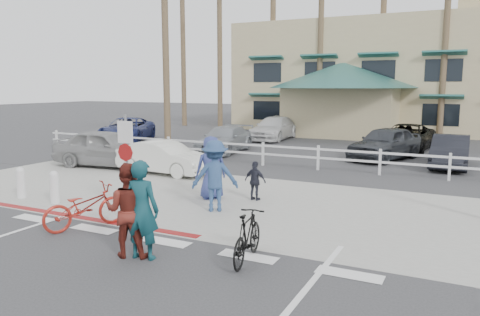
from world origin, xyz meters
The scene contains 33 objects.
ground centered at (0.00, 0.00, 0.00)m, with size 140.00×140.00×0.00m, color #333335.
bike_path centered at (0.00, -2.00, 0.00)m, with size 12.00×16.00×0.01m, color #333335.
sidewalk_plaza centered at (0.00, 4.50, 0.01)m, with size 22.00×7.00×0.01m, color gray.
cross_street centered at (0.00, 8.50, 0.00)m, with size 40.00×5.00×0.01m, color #333335.
parking_lot centered at (0.00, 18.00, 0.00)m, with size 50.00×16.00×0.01m, color #333335.
curb_red centered at (-3.00, 1.20, 0.01)m, with size 7.00×0.25×0.02m, color maroon.
rail_fence centered at (0.50, 10.50, 0.50)m, with size 29.40×0.16×1.00m, color silver, non-canonical shape.
building centered at (2.00, 31.00, 5.65)m, with size 28.00×16.00×11.30m, color #C7B688, non-canonical shape.
sign_post centered at (-2.30, 2.20, 1.45)m, with size 0.50×0.10×2.90m, color gray, non-canonical shape.
bollard_0 centered at (-4.80, 2.00, 0.47)m, with size 0.26×0.26×0.95m, color silver, non-canonical shape.
bollard_1 centered at (-6.20, 2.00, 0.47)m, with size 0.26×0.26×0.95m, color silver, non-canonical shape.
palm_0 centered at (-16.00, 26.00, 7.50)m, with size 4.00×4.00×15.00m, color #1D4C23, non-canonical shape.
palm_1 centered at (-12.00, 25.00, 6.50)m, with size 4.00×4.00×13.00m, color #1D4C23, non-canonical shape.
palm_2 centered at (-8.00, 26.00, 8.00)m, with size 4.00×4.00×16.00m, color #1D4C23, non-canonical shape.
palm_3 centered at (-4.00, 25.00, 7.00)m, with size 4.00×4.00×14.00m, color #1D4C23, non-canonical shape.
palm_4 centered at (0.00, 26.00, 7.50)m, with size 4.00×4.00×15.00m, color #1D4C23, non-canonical shape.
palm_5 centered at (4.00, 25.00, 6.50)m, with size 4.00×4.00×13.00m, color #1D4C23, non-canonical shape.
palm_10 centered at (-10.00, 15.00, 6.00)m, with size 4.00×4.00×12.00m, color #1D4C23, non-canonical shape.
bike_red centered at (-2.27, 0.61, 0.52)m, with size 0.69×1.99×1.05m, color maroon.
rider_red centered at (0.19, -0.38, 0.98)m, with size 0.72×0.47×1.96m, color #103C45.
bike_black centered at (2.08, 0.39, 0.50)m, with size 0.47×1.66×1.00m, color black.
rider_black centered at (-0.14, -0.37, 0.94)m, with size 0.91×0.71×1.88m, color maroon.
pedestrian_a centered at (-0.28, 3.33, 0.96)m, with size 1.24×0.71×1.92m, color navy.
pedestrian_child centered at (0.21, 4.86, 0.59)m, with size 0.69×0.29×1.17m, color #242631.
pedestrian_b centered at (-1.06, 4.48, 0.94)m, with size 0.92×0.60×1.89m, color navy.
car_white_sedan centered at (-4.67, 7.15, 0.63)m, with size 1.33×3.82×1.26m, color silver.
car_red_compact centered at (-7.71, 7.41, 0.78)m, with size 1.84×4.58×1.56m, color gray.
lot_car_0 centered at (-12.96, 14.98, 0.71)m, with size 2.36×5.12×1.42m, color navy.
lot_car_1 centered at (-5.35, 13.30, 0.65)m, with size 1.81×4.46×1.29m, color gray.
lot_car_2 centered at (2.33, 14.52, 0.76)m, with size 1.78×4.43×1.51m, color #2E3237.
lot_car_3 centered at (5.08, 13.60, 0.66)m, with size 1.40×4.02×1.33m, color black.
lot_car_4 centered at (-5.26, 19.72, 0.70)m, with size 1.97×4.83×1.40m, color silver.
lot_car_5 centered at (2.82, 17.93, 0.69)m, with size 2.29×4.96×1.38m, color black.
Camera 1 is at (5.76, -7.37, 3.35)m, focal length 35.00 mm.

